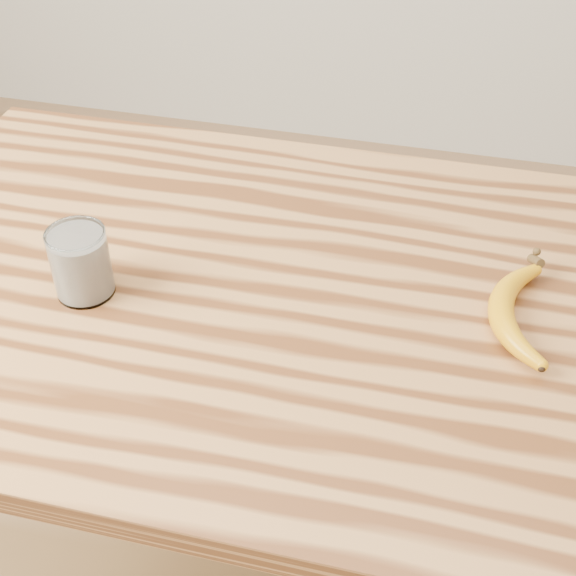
# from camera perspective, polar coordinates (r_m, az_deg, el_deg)

# --- Properties ---
(table) EXTENTS (1.20, 0.80, 0.90)m
(table) POSITION_cam_1_polar(r_m,az_deg,el_deg) (1.21, -1.88, -4.53)
(table) COLOR #AC733F
(table) RESTS_ON ground
(smoothie_glass) EXTENTS (0.08, 0.08, 0.10)m
(smoothie_glass) POSITION_cam_1_polar(r_m,az_deg,el_deg) (1.12, -14.52, 1.72)
(smoothie_glass) COLOR white
(smoothie_glass) RESTS_ON table
(banana) EXTENTS (0.12, 0.29, 0.03)m
(banana) POSITION_cam_1_polar(r_m,az_deg,el_deg) (1.09, 14.84, -1.49)
(banana) COLOR orange
(banana) RESTS_ON table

